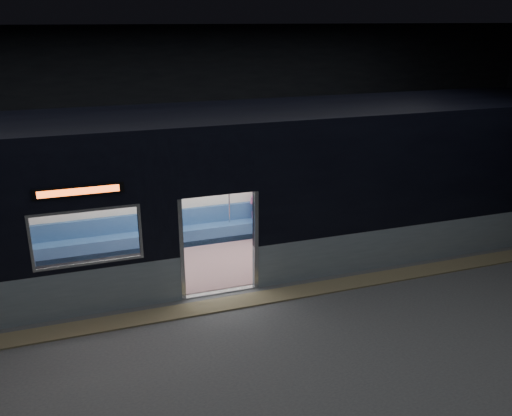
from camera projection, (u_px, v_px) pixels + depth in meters
station_floor at (236, 319)px, 9.82m from camera, size 24.00×14.00×0.01m
station_envelope at (233, 117)px, 8.61m from camera, size 24.00×14.00×5.00m
tactile_strip at (227, 304)px, 10.31m from camera, size 22.80×0.50×0.03m
metro_car at (200, 183)px, 11.48m from camera, size 18.00×3.04×3.35m
passenger at (261, 207)px, 13.26m from camera, size 0.39×0.67×1.34m
handbag at (263, 214)px, 13.10m from camera, size 0.32×0.29×0.14m
transit_map at (339, 168)px, 13.99m from camera, size 1.05×0.03×0.68m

